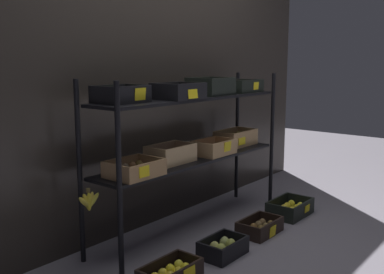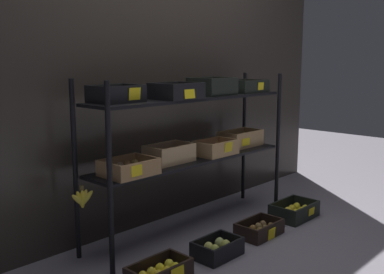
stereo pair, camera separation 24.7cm
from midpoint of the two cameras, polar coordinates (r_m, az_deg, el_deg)
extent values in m
plane|color=slate|center=(3.44, 2.09, -11.51)|extent=(10.00, 10.00, 0.00)
cube|color=#2D2823|center=(3.48, -2.50, 5.09)|extent=(4.13, 0.12, 1.93)
cylinder|color=black|center=(2.57, -7.70, -5.64)|extent=(0.03, 0.03, 1.14)
cylinder|color=black|center=(3.87, 12.65, -0.59)|extent=(0.03, 0.03, 1.14)
cylinder|color=black|center=(2.85, -12.21, -4.26)|extent=(0.03, 0.03, 1.14)
cylinder|color=black|center=(4.06, 8.35, 0.02)|extent=(0.03, 0.03, 1.14)
cube|color=black|center=(3.29, 2.15, -2.89)|extent=(1.70, 0.32, 0.02)
cube|color=black|center=(3.22, 2.20, 4.94)|extent=(1.70, 0.32, 0.02)
cube|color=#A87F51|center=(2.82, -5.53, -4.71)|extent=(0.32, 0.25, 0.01)
cube|color=#A87F51|center=(2.73, -3.90, -4.12)|extent=(0.32, 0.02, 0.09)
cube|color=#A87F51|center=(2.90, -7.10, -3.32)|extent=(0.32, 0.02, 0.09)
cube|color=#A87F51|center=(2.72, -7.97, -4.23)|extent=(0.02, 0.22, 0.09)
cube|color=#A87F51|center=(2.91, -3.29, -3.21)|extent=(0.02, 0.22, 0.09)
ellipsoid|color=brown|center=(2.73, -6.31, -4.38)|extent=(0.05, 0.05, 0.07)
ellipsoid|color=brown|center=(2.77, -5.41, -4.17)|extent=(0.05, 0.05, 0.07)
ellipsoid|color=brown|center=(2.80, -4.56, -3.98)|extent=(0.05, 0.05, 0.07)
ellipsoid|color=brown|center=(2.84, -3.61, -3.77)|extent=(0.05, 0.05, 0.07)
ellipsoid|color=brown|center=(2.79, -7.47, -4.07)|extent=(0.05, 0.05, 0.07)
ellipsoid|color=brown|center=(2.83, -6.64, -3.89)|extent=(0.05, 0.05, 0.07)
ellipsoid|color=brown|center=(2.86, -5.70, -3.69)|extent=(0.05, 0.05, 0.07)
ellipsoid|color=brown|center=(2.90, -4.88, -3.50)|extent=(0.05, 0.05, 0.07)
cube|color=yellow|center=(2.69, -4.43, -4.31)|extent=(0.08, 0.01, 0.07)
cube|color=tan|center=(3.15, -0.67, -3.13)|extent=(0.33, 0.21, 0.01)
cube|color=tan|center=(3.08, 0.63, -2.25)|extent=(0.33, 0.02, 0.12)
cube|color=tan|center=(3.21, -1.92, -1.75)|extent=(0.33, 0.02, 0.12)
cube|color=tan|center=(3.03, -2.76, -2.44)|extent=(0.02, 0.18, 0.12)
cube|color=tan|center=(3.25, 1.27, -1.58)|extent=(0.02, 0.18, 0.12)
sphere|color=#5A2150|center=(3.06, -1.53, -2.96)|extent=(0.05, 0.05, 0.05)
sphere|color=#5D1B59|center=(3.09, -0.87, -2.82)|extent=(0.05, 0.05, 0.05)
sphere|color=#562852|center=(3.13, -0.29, -2.68)|extent=(0.05, 0.05, 0.05)
sphere|color=#542753|center=(3.16, 0.37, -2.53)|extent=(0.05, 0.05, 0.05)
sphere|color=#6A1F4A|center=(3.20, 1.00, -2.41)|extent=(0.05, 0.05, 0.05)
sphere|color=#612951|center=(3.10, -2.34, -2.79)|extent=(0.05, 0.05, 0.05)
sphere|color=#69234C|center=(3.13, -1.77, -2.66)|extent=(0.05, 0.05, 0.05)
sphere|color=#622A4C|center=(3.17, -1.14, -2.51)|extent=(0.05, 0.05, 0.05)
sphere|color=#6B2759|center=(3.20, -0.51, -2.38)|extent=(0.05, 0.05, 0.05)
sphere|color=#63184C|center=(3.24, 0.17, -2.23)|extent=(0.05, 0.05, 0.05)
cube|color=tan|center=(3.41, 5.04, -2.17)|extent=(0.32, 0.21, 0.01)
cube|color=tan|center=(3.34, 6.38, -1.46)|extent=(0.32, 0.02, 0.10)
cube|color=tan|center=(3.46, 3.78, -1.03)|extent=(0.32, 0.02, 0.10)
cube|color=tan|center=(3.29, 3.42, -1.61)|extent=(0.02, 0.18, 0.10)
cube|color=tan|center=(3.52, 6.58, -0.90)|extent=(0.02, 0.18, 0.10)
sphere|color=orange|center=(3.33, 4.58, -1.83)|extent=(0.06, 0.06, 0.06)
sphere|color=orange|center=(3.39, 5.44, -1.65)|extent=(0.06, 0.06, 0.06)
sphere|color=orange|center=(3.45, 6.23, -1.47)|extent=(0.06, 0.06, 0.06)
sphere|color=orange|center=(3.37, 3.76, -1.69)|extent=(0.06, 0.06, 0.06)
sphere|color=orange|center=(3.43, 4.71, -1.51)|extent=(0.06, 0.06, 0.06)
sphere|color=orange|center=(3.48, 5.52, -1.33)|extent=(0.06, 0.06, 0.06)
cube|color=yellow|center=(3.36, 6.77, -1.31)|extent=(0.09, 0.01, 0.07)
cube|color=tan|center=(3.78, 8.02, -1.06)|extent=(0.37, 0.21, 0.01)
cube|color=tan|center=(3.72, 9.26, -0.26)|extent=(0.37, 0.02, 0.12)
cube|color=tan|center=(3.83, 6.86, 0.09)|extent=(0.37, 0.02, 0.12)
cube|color=tan|center=(3.63, 6.41, -0.43)|extent=(0.02, 0.18, 0.12)
cube|color=tan|center=(3.91, 9.55, 0.24)|extent=(0.02, 0.18, 0.12)
ellipsoid|color=#A8AE4E|center=(3.69, 7.55, -0.50)|extent=(0.07, 0.07, 0.09)
ellipsoid|color=#BEBF55|center=(3.75, 8.37, -0.34)|extent=(0.07, 0.07, 0.09)
ellipsoid|color=#A8B35E|center=(3.83, 9.18, -0.17)|extent=(0.07, 0.07, 0.09)
ellipsoid|color=#B8BE4F|center=(3.71, 6.89, -0.43)|extent=(0.07, 0.07, 0.09)
ellipsoid|color=tan|center=(3.79, 7.76, -0.24)|extent=(0.07, 0.07, 0.09)
ellipsoid|color=#B6AC4A|center=(3.87, 8.47, -0.05)|extent=(0.07, 0.07, 0.09)
cube|color=yellow|center=(3.66, 8.78, -0.63)|extent=(0.10, 0.00, 0.06)
cube|color=black|center=(2.82, -7.14, 4.51)|extent=(0.30, 0.24, 0.01)
cube|color=black|center=(2.73, -5.67, 5.50)|extent=(0.30, 0.02, 0.10)
cube|color=black|center=(2.90, -8.56, 5.69)|extent=(0.30, 0.02, 0.10)
cube|color=black|center=(2.72, -9.48, 5.41)|extent=(0.02, 0.21, 0.10)
cube|color=black|center=(2.91, -4.98, 5.77)|extent=(0.02, 0.21, 0.10)
sphere|color=#89BA39|center=(2.75, -7.44, 5.26)|extent=(0.07, 0.07, 0.07)
sphere|color=#93B433|center=(2.82, -5.83, 5.40)|extent=(0.07, 0.07, 0.07)
sphere|color=#86B446|center=(2.81, -8.30, 5.33)|extent=(0.07, 0.07, 0.07)
sphere|color=#88B333|center=(2.87, -6.91, 5.46)|extent=(0.07, 0.07, 0.07)
cube|color=yellow|center=(2.75, -4.74, 5.45)|extent=(0.09, 0.01, 0.08)
cube|color=black|center=(3.04, 0.31, 4.97)|extent=(0.30, 0.26, 0.01)
cube|color=black|center=(2.96, 2.04, 5.88)|extent=(0.30, 0.02, 0.10)
cube|color=black|center=(3.12, -1.33, 6.09)|extent=(0.30, 0.02, 0.10)
cube|color=black|center=(2.93, -1.63, 5.86)|extent=(0.02, 0.23, 0.10)
cube|color=black|center=(3.14, 2.12, 6.11)|extent=(0.02, 0.23, 0.10)
sphere|color=#E2C358|center=(2.98, 0.18, 5.67)|extent=(0.07, 0.07, 0.07)
sphere|color=#DDC756|center=(3.05, 1.37, 5.77)|extent=(0.07, 0.07, 0.07)
sphere|color=#E2C646|center=(3.02, -0.86, 5.74)|extent=(0.07, 0.07, 0.07)
sphere|color=#E4BF50|center=(3.10, 0.49, 5.83)|extent=(0.07, 0.07, 0.07)
cube|color=yellow|center=(2.95, 2.11, 5.48)|extent=(0.09, 0.01, 0.06)
cube|color=black|center=(3.38, 4.68, 5.42)|extent=(0.31, 0.26, 0.01)
cube|color=black|center=(3.30, 6.32, 6.43)|extent=(0.31, 0.02, 0.12)
cube|color=black|center=(3.45, 3.13, 6.62)|extent=(0.31, 0.02, 0.12)
cube|color=black|center=(3.27, 3.08, 6.44)|extent=(0.02, 0.22, 0.12)
cube|color=black|center=(3.49, 6.20, 6.61)|extent=(0.02, 0.22, 0.12)
sphere|color=orange|center=(3.32, 4.53, 6.08)|extent=(0.07, 0.07, 0.07)
sphere|color=orange|center=(3.40, 5.74, 6.15)|extent=(0.07, 0.07, 0.07)
sphere|color=orange|center=(3.36, 3.67, 6.14)|extent=(0.07, 0.07, 0.07)
sphere|color=orange|center=(3.44, 4.68, 6.21)|extent=(0.07, 0.07, 0.07)
cube|color=black|center=(3.70, 8.68, 5.71)|extent=(0.33, 0.24, 0.01)
cube|color=black|center=(3.64, 10.18, 6.41)|extent=(0.33, 0.02, 0.09)
cube|color=black|center=(3.77, 7.27, 6.59)|extent=(0.33, 0.02, 0.09)
cube|color=black|center=(3.57, 7.24, 6.42)|extent=(0.02, 0.21, 0.09)
cube|color=black|center=(3.83, 10.07, 6.57)|extent=(0.02, 0.21, 0.09)
sphere|color=red|center=(3.62, 8.53, 6.29)|extent=(0.07, 0.07, 0.07)
sphere|color=red|center=(3.69, 9.12, 6.34)|extent=(0.07, 0.07, 0.07)
sphere|color=red|center=(3.75, 9.91, 6.37)|extent=(0.07, 0.07, 0.07)
sphere|color=red|center=(3.65, 7.58, 6.35)|extent=(0.07, 0.07, 0.07)
sphere|color=red|center=(3.72, 8.27, 6.39)|extent=(0.07, 0.07, 0.07)
sphere|color=red|center=(3.79, 8.91, 6.43)|extent=(0.07, 0.07, 0.07)
cube|color=yellow|center=(3.67, 10.66, 6.35)|extent=(0.07, 0.01, 0.06)
cylinder|color=brown|center=(2.74, -11.33, -6.39)|extent=(0.02, 0.02, 0.02)
ellipsoid|color=yellow|center=(2.75, -11.74, -7.88)|extent=(0.10, 0.03, 0.10)
ellipsoid|color=gold|center=(2.76, -11.55, -7.79)|extent=(0.07, 0.03, 0.12)
ellipsoid|color=yellow|center=(2.76, -11.23, -7.77)|extent=(0.03, 0.03, 0.11)
ellipsoid|color=yellow|center=(2.77, -11.06, -7.69)|extent=(0.07, 0.03, 0.12)
ellipsoid|color=yellow|center=(2.77, -10.73, -7.66)|extent=(0.10, 0.03, 0.10)
cube|color=black|center=(2.72, -2.90, -16.07)|extent=(0.37, 0.02, 0.10)
cube|color=black|center=(2.78, 1.20, -15.53)|extent=(0.02, 0.17, 0.10)
ellipsoid|color=yellow|center=(2.67, -0.40, -16.87)|extent=(0.06, 0.06, 0.08)
ellipsoid|color=yellow|center=(2.71, 0.60, -16.42)|extent=(0.06, 0.06, 0.08)
ellipsoid|color=yellow|center=(2.66, -2.42, -16.97)|extent=(0.06, 0.06, 0.08)
ellipsoid|color=yellow|center=(2.70, -1.40, -16.51)|extent=(0.06, 0.06, 0.08)
ellipsoid|color=yellow|center=(2.75, -0.25, -16.03)|extent=(0.06, 0.06, 0.08)
cube|color=yellow|center=(2.62, 0.97, -16.93)|extent=(0.10, 0.01, 0.07)
cube|color=black|center=(3.00, 5.66, -14.78)|extent=(0.31, 0.21, 0.01)
cube|color=black|center=(2.92, 7.20, -14.25)|extent=(0.31, 0.02, 0.10)
cube|color=black|center=(3.03, 4.21, -13.30)|extent=(0.31, 0.02, 0.10)
cube|color=black|center=(2.87, 3.82, -14.66)|extent=(0.02, 0.17, 0.10)
cube|color=black|center=(3.08, 7.39, -12.94)|extent=(0.02, 0.17, 0.10)
ellipsoid|color=#B7C14E|center=(2.93, 5.41, -14.29)|extent=(0.07, 0.07, 0.09)
ellipsoid|color=#B3BC4F|center=(3.00, 6.72, -13.67)|extent=(0.07, 0.07, 0.09)
ellipsoid|color=#BCBD59|center=(2.96, 4.58, -14.00)|extent=(0.07, 0.07, 0.09)
ellipsoid|color=#A7B562|center=(3.03, 5.93, -13.42)|extent=(0.07, 0.07, 0.09)
cube|color=black|center=(3.36, 10.63, -12.10)|extent=(0.34, 0.21, 0.01)
cube|color=black|center=(3.29, 12.14, -11.62)|extent=(0.34, 0.02, 0.10)
cube|color=black|center=(3.39, 9.23, -10.88)|extent=(0.34, 0.02, 0.10)
cube|color=black|center=(3.22, 9.07, -12.05)|extent=(0.02, 0.18, 0.10)
cube|color=black|center=(3.47, 12.13, -10.49)|extent=(0.02, 0.18, 0.10)
ellipsoid|color=brown|center=(3.26, 10.28, -12.06)|extent=(0.05, 0.05, 0.07)
ellipsoid|color=brown|center=(3.31, 10.80, -11.75)|extent=(0.05, 0.05, 0.07)
ellipsoid|color=brown|center=(3.36, 11.42, -11.44)|extent=(0.05, 0.05, 0.07)
ellipsoid|color=brown|center=(3.41, 12.07, -11.12)|extent=(0.05, 0.05, 0.07)
ellipsoid|color=brown|center=(3.29, 9.25, -11.83)|extent=(0.05, 0.05, 0.07)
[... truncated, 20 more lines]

